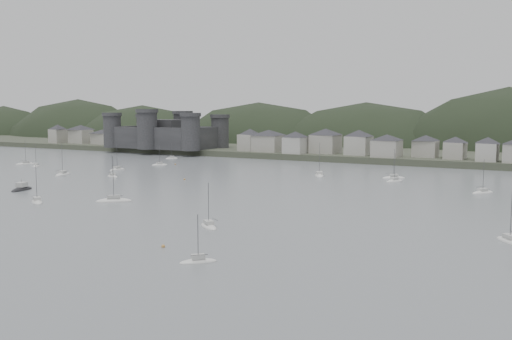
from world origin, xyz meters
The scene contains 9 objects.
ground centered at (0.00, 0.00, 0.00)m, with size 900.00×900.00×0.00m, color slate.
far_shore_land centered at (0.00, 295.00, 1.50)m, with size 900.00×250.00×3.00m, color #383D2D.
forested_ridge centered at (4.83, 269.40, -11.28)m, with size 851.55×103.94×102.57m.
castle centered at (-120.00, 179.80, 10.96)m, with size 66.00×43.00×20.00m.
waterfront_town centered at (50.59, 183.34, 8.66)m, with size 451.48×28.46×12.92m.
sailboat_lead centered at (-92.12, 150.00, 0.19)m, with size 5.59×5.92×8.49m.
moored_fleet centered at (-10.95, 67.69, 0.18)m, with size 265.65×149.68×13.26m.
motor_launch_far centered at (-60.92, 38.37, 0.28)m, with size 5.87×9.69×4.16m.
mooring_buoys centered at (11.45, 76.27, 0.15)m, with size 150.57×122.28×0.70m.
Camera 1 is at (83.42, -70.44, 23.85)m, focal length 38.86 mm.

